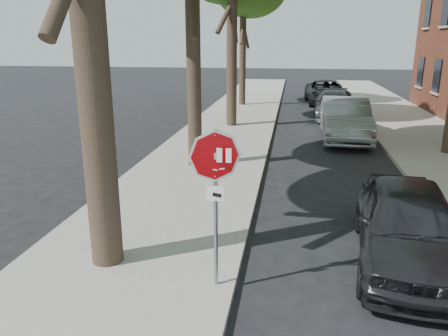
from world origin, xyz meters
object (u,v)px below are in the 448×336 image
(car_c, at_px, (334,105))
(car_b, at_px, (345,119))
(car_a, at_px, (408,225))
(car_d, at_px, (327,92))
(stop_sign, at_px, (215,179))

(car_c, bearing_deg, car_b, -88.16)
(car_a, relative_size, car_d, 0.81)
(car_c, height_order, car_d, car_d)
(stop_sign, xyz_separation_m, car_c, (3.30, 17.47, -1.24))
(car_a, bearing_deg, car_d, 96.85)
(car_a, xyz_separation_m, car_d, (0.00, 21.38, 0.00))
(car_a, xyz_separation_m, car_c, (0.00, 15.95, -0.05))
(stop_sign, relative_size, car_d, 0.48)
(car_a, height_order, car_d, car_d)
(stop_sign, height_order, car_a, stop_sign)
(car_c, relative_size, car_d, 0.90)
(car_b, bearing_deg, car_a, -89.26)
(stop_sign, relative_size, car_c, 0.54)
(car_b, distance_m, car_c, 5.33)
(car_a, bearing_deg, car_c, 96.85)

